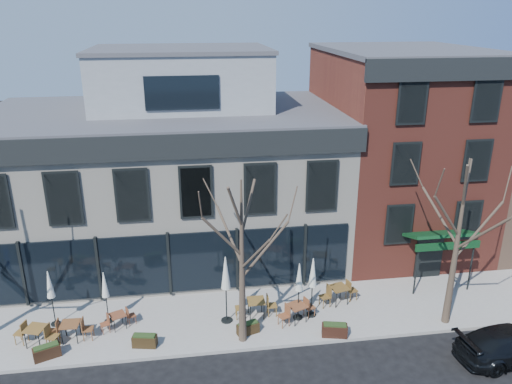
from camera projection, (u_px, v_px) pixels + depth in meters
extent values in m
plane|color=black|center=(171.00, 298.00, 24.05)|extent=(120.00, 120.00, 0.00)
cube|color=gray|center=(244.00, 317.00, 22.47)|extent=(33.50, 4.70, 0.15)
cube|color=beige|center=(168.00, 186.00, 27.32)|extent=(18.00, 10.00, 8.00)
cube|color=#47474C|center=(164.00, 113.00, 25.93)|extent=(18.30, 10.30, 0.30)
cube|color=black|center=(161.00, 147.00, 21.34)|extent=(18.30, 0.25, 1.10)
cube|color=black|center=(169.00, 264.00, 23.34)|extent=(17.20, 0.12, 3.00)
cube|color=gray|center=(181.00, 79.00, 26.46)|extent=(9.00, 6.50, 3.00)
cube|color=maroon|center=(396.00, 150.00, 28.57)|extent=(8.00, 10.00, 11.00)
cube|color=#47474C|center=(406.00, 50.00, 26.66)|extent=(8.20, 10.20, 0.25)
cube|color=black|center=(455.00, 69.00, 22.06)|extent=(8.20, 0.25, 1.00)
cube|color=#0B3416|center=(440.00, 234.00, 24.03)|extent=(3.20, 1.66, 0.67)
cube|color=black|center=(429.00, 257.00, 25.34)|extent=(1.40, 0.10, 2.50)
cone|color=#382B21|center=(242.00, 265.00, 19.57)|extent=(0.34, 0.34, 7.04)
cylinder|color=#382B21|center=(265.00, 249.00, 19.68)|extent=(2.00, 0.46, 2.21)
cylinder|color=#382B21|center=(229.00, 235.00, 20.00)|extent=(0.93, 1.84, 1.91)
cylinder|color=#382B21|center=(223.00, 237.00, 18.74)|extent=(1.61, 0.68, 1.97)
cylinder|color=#382B21|center=(255.00, 255.00, 18.54)|extent=(0.93, 1.83, 2.03)
cone|color=#382B21|center=(457.00, 245.00, 20.72)|extent=(0.34, 0.34, 7.48)
cylinder|color=#382B21|center=(479.00, 230.00, 20.83)|extent=(2.12, 0.48, 2.35)
cylinder|color=#382B21|center=(439.00, 215.00, 21.17)|extent=(0.98, 1.94, 2.03)
cylinder|color=#382B21|center=(447.00, 216.00, 19.84)|extent=(1.71, 0.71, 2.09)
cylinder|color=#382B21|center=(482.00, 234.00, 19.62)|extent=(0.98, 1.94, 2.16)
imported|color=black|center=(512.00, 344.00, 19.68)|extent=(4.79, 2.36, 1.34)
cube|color=brown|center=(35.00, 328.00, 20.18)|extent=(0.97, 0.97, 0.04)
cylinder|color=black|center=(26.00, 341.00, 20.08)|extent=(0.04, 0.04, 0.79)
cylinder|color=black|center=(39.00, 342.00, 19.98)|extent=(0.04, 0.04, 0.79)
cylinder|color=black|center=(34.00, 331.00, 20.65)|extent=(0.04, 0.04, 0.79)
cylinder|color=black|center=(48.00, 333.00, 20.55)|extent=(0.04, 0.04, 0.79)
cube|color=brown|center=(70.00, 324.00, 20.50)|extent=(0.77, 0.77, 0.04)
cylinder|color=black|center=(62.00, 337.00, 20.33)|extent=(0.04, 0.04, 0.76)
cylinder|color=black|center=(77.00, 336.00, 20.39)|extent=(0.04, 0.04, 0.76)
cylinder|color=black|center=(65.00, 328.00, 20.89)|extent=(0.04, 0.04, 0.76)
cylinder|color=black|center=(80.00, 327.00, 20.95)|extent=(0.04, 0.04, 0.76)
cube|color=brown|center=(118.00, 315.00, 21.34)|extent=(0.83, 0.83, 0.04)
cylinder|color=black|center=(115.00, 326.00, 21.13)|extent=(0.04, 0.04, 0.64)
cylinder|color=black|center=(126.00, 322.00, 21.38)|extent=(0.04, 0.04, 0.64)
cylinder|color=black|center=(111.00, 320.00, 21.52)|extent=(0.04, 0.04, 0.64)
cylinder|color=black|center=(122.00, 317.00, 21.77)|extent=(0.04, 0.04, 0.64)
cube|color=brown|center=(256.00, 301.00, 22.09)|extent=(0.77, 0.77, 0.04)
cylinder|color=black|center=(250.00, 313.00, 21.90)|extent=(0.04, 0.04, 0.79)
cylinder|color=black|center=(264.00, 312.00, 21.99)|extent=(0.04, 0.04, 0.79)
cylinder|color=black|center=(248.00, 305.00, 22.48)|extent=(0.04, 0.04, 0.79)
cylinder|color=black|center=(262.00, 304.00, 22.56)|extent=(0.04, 0.04, 0.79)
cube|color=brown|center=(297.00, 306.00, 21.77)|extent=(0.97, 0.97, 0.04)
cylinder|color=black|center=(295.00, 319.00, 21.52)|extent=(0.04, 0.04, 0.76)
cylinder|color=black|center=(306.00, 315.00, 21.81)|extent=(0.04, 0.04, 0.76)
cylinder|color=black|center=(287.00, 312.00, 22.00)|extent=(0.04, 0.04, 0.76)
cylinder|color=black|center=(298.00, 308.00, 22.29)|extent=(0.04, 0.04, 0.76)
cube|color=brown|center=(339.00, 287.00, 23.12)|extent=(0.96, 0.96, 0.04)
cylinder|color=black|center=(336.00, 300.00, 22.87)|extent=(0.04, 0.04, 0.81)
cylinder|color=black|center=(348.00, 297.00, 23.10)|extent=(0.04, 0.04, 0.81)
cylinder|color=black|center=(329.00, 293.00, 23.41)|extent=(0.04, 0.04, 0.81)
cylinder|color=black|center=(340.00, 291.00, 23.64)|extent=(0.04, 0.04, 0.81)
cylinder|color=black|center=(56.00, 324.00, 21.78)|extent=(0.42, 0.42, 0.06)
cylinder|color=black|center=(53.00, 304.00, 21.43)|extent=(0.05, 0.05, 2.10)
cone|color=silver|center=(49.00, 284.00, 21.10)|extent=(0.34, 0.34, 1.24)
cylinder|color=black|center=(109.00, 321.00, 21.97)|extent=(0.39, 0.39, 0.05)
cylinder|color=black|center=(107.00, 302.00, 21.64)|extent=(0.04, 0.04, 1.96)
cone|color=silver|center=(104.00, 284.00, 21.34)|extent=(0.32, 0.32, 1.16)
cylinder|color=black|center=(227.00, 320.00, 22.01)|extent=(0.51, 0.51, 0.07)
cylinder|color=black|center=(226.00, 296.00, 21.59)|extent=(0.06, 0.06, 2.53)
cone|color=beige|center=(226.00, 273.00, 21.20)|extent=(0.41, 0.41, 1.49)
cylinder|color=black|center=(298.00, 317.00, 22.23)|extent=(0.44, 0.44, 0.06)
cylinder|color=black|center=(299.00, 297.00, 21.86)|extent=(0.05, 0.05, 2.18)
cone|color=beige|center=(299.00, 277.00, 21.52)|extent=(0.36, 0.36, 1.29)
cylinder|color=black|center=(311.00, 315.00, 22.43)|extent=(0.46, 0.46, 0.06)
cylinder|color=black|center=(312.00, 293.00, 22.05)|extent=(0.05, 0.05, 2.29)
cone|color=silver|center=(313.00, 272.00, 21.69)|extent=(0.38, 0.38, 1.36)
cube|color=black|center=(47.00, 352.00, 19.62)|extent=(1.09, 0.76, 0.51)
cube|color=#1E3314|center=(46.00, 346.00, 19.52)|extent=(0.97, 0.65, 0.08)
cube|color=black|center=(145.00, 341.00, 20.29)|extent=(1.04, 0.57, 0.49)
cube|color=#1E3314|center=(144.00, 336.00, 20.20)|extent=(0.93, 0.48, 0.08)
cube|color=black|center=(248.00, 329.00, 21.11)|extent=(1.01, 0.66, 0.47)
cube|color=#1E3314|center=(248.00, 323.00, 21.02)|extent=(0.90, 0.56, 0.08)
cube|color=black|center=(335.00, 330.00, 20.93)|extent=(1.12, 0.64, 0.53)
cube|color=#1E3314|center=(335.00, 325.00, 20.84)|extent=(1.00, 0.54, 0.08)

